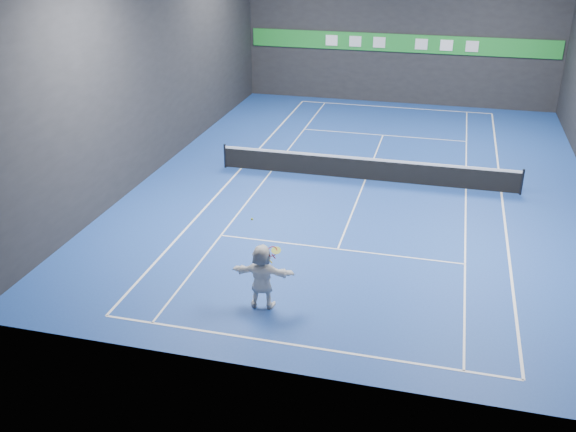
% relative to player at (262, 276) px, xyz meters
% --- Properties ---
extents(ground, '(26.00, 26.00, 0.00)m').
position_rel_player_xyz_m(ground, '(1.45, 10.31, -0.96)').
color(ground, navy).
rests_on(ground, ground).
extents(wall_back, '(18.00, 0.10, 9.00)m').
position_rel_player_xyz_m(wall_back, '(1.45, 23.31, 3.54)').
color(wall_back, black).
rests_on(wall_back, ground).
extents(wall_front, '(18.00, 0.10, 9.00)m').
position_rel_player_xyz_m(wall_front, '(1.45, -2.69, 3.54)').
color(wall_front, black).
rests_on(wall_front, ground).
extents(wall_left, '(0.10, 26.00, 9.00)m').
position_rel_player_xyz_m(wall_left, '(-7.55, 10.31, 3.54)').
color(wall_left, black).
rests_on(wall_left, ground).
extents(baseline_near, '(10.98, 0.08, 0.01)m').
position_rel_player_xyz_m(baseline_near, '(1.45, -1.58, -0.96)').
color(baseline_near, white).
rests_on(baseline_near, ground).
extents(baseline_far, '(10.98, 0.08, 0.01)m').
position_rel_player_xyz_m(baseline_far, '(1.45, 22.20, -0.96)').
color(baseline_far, white).
rests_on(baseline_far, ground).
extents(sideline_doubles_left, '(0.08, 23.78, 0.01)m').
position_rel_player_xyz_m(sideline_doubles_left, '(-4.04, 10.31, -0.96)').
color(sideline_doubles_left, white).
rests_on(sideline_doubles_left, ground).
extents(sideline_doubles_right, '(0.08, 23.78, 0.01)m').
position_rel_player_xyz_m(sideline_doubles_right, '(6.94, 10.31, -0.96)').
color(sideline_doubles_right, white).
rests_on(sideline_doubles_right, ground).
extents(sideline_singles_left, '(0.06, 23.78, 0.01)m').
position_rel_player_xyz_m(sideline_singles_left, '(-2.66, 10.31, -0.96)').
color(sideline_singles_left, white).
rests_on(sideline_singles_left, ground).
extents(sideline_singles_right, '(0.06, 23.78, 0.01)m').
position_rel_player_xyz_m(sideline_singles_right, '(5.56, 10.31, -0.96)').
color(sideline_singles_right, white).
rests_on(sideline_singles_right, ground).
extents(service_line_near, '(8.23, 0.06, 0.01)m').
position_rel_player_xyz_m(service_line_near, '(1.45, 3.91, -0.96)').
color(service_line_near, white).
rests_on(service_line_near, ground).
extents(service_line_far, '(8.23, 0.06, 0.01)m').
position_rel_player_xyz_m(service_line_far, '(1.45, 16.71, -0.96)').
color(service_line_far, white).
rests_on(service_line_far, ground).
extents(center_service_line, '(0.06, 12.80, 0.01)m').
position_rel_player_xyz_m(center_service_line, '(1.45, 10.31, -0.96)').
color(center_service_line, white).
rests_on(center_service_line, ground).
extents(player, '(1.81, 0.70, 1.92)m').
position_rel_player_xyz_m(player, '(0.00, 0.00, 0.00)').
color(player, white).
rests_on(player, ground).
extents(tennis_ball, '(0.07, 0.07, 0.07)m').
position_rel_player_xyz_m(tennis_ball, '(-0.33, 0.24, 1.61)').
color(tennis_ball, '#CAD824').
rests_on(tennis_ball, player).
extents(tennis_net, '(12.50, 0.10, 1.07)m').
position_rel_player_xyz_m(tennis_net, '(1.45, 10.31, -0.42)').
color(tennis_net, black).
rests_on(tennis_net, ground).
extents(sponsor_banner, '(17.64, 0.11, 1.00)m').
position_rel_player_xyz_m(sponsor_banner, '(1.45, 23.25, 2.54)').
color(sponsor_banner, '#1F912F').
rests_on(sponsor_banner, wall_back).
extents(tennis_racket, '(0.51, 0.35, 0.56)m').
position_rel_player_xyz_m(tennis_racket, '(0.29, 0.05, 0.76)').
color(tennis_racket, red).
rests_on(tennis_racket, player).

